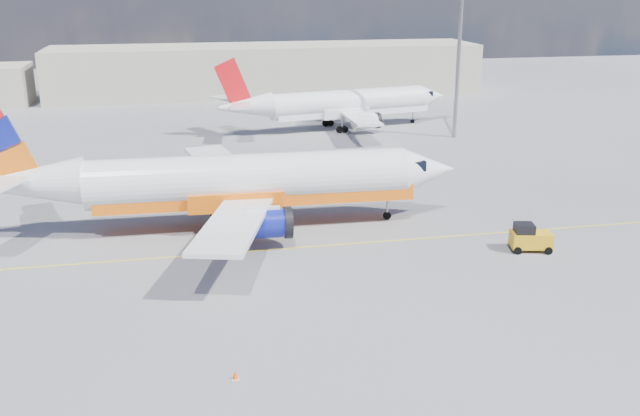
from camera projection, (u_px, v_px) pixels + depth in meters
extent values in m
plane|color=slate|center=(343.00, 260.00, 48.52)|extent=(240.00, 240.00, 0.00)
cube|color=yellow|center=(334.00, 245.00, 51.32)|extent=(70.00, 0.15, 0.01)
cube|color=#BDB6A3|center=(267.00, 70.00, 118.19)|extent=(70.00, 14.00, 8.00)
cylinder|color=white|center=(249.00, 178.00, 53.87)|extent=(24.09, 4.42, 3.71)
cone|color=white|center=(428.00, 170.00, 56.22)|extent=(4.47, 3.84, 3.71)
cone|color=white|center=(29.00, 183.00, 51.14)|extent=(7.74, 3.75, 3.52)
cube|color=black|center=(410.00, 163.00, 55.79)|extent=(1.93, 2.56, 0.76)
cube|color=orange|center=(257.00, 194.00, 54.35)|extent=(24.07, 3.77, 1.31)
cube|color=white|center=(223.00, 167.00, 61.06)|extent=(6.20, 13.53, 0.88)
cube|color=white|center=(234.00, 224.00, 46.74)|extent=(6.90, 13.54, 0.88)
cylinder|color=navy|center=(251.00, 186.00, 59.18)|extent=(3.99, 2.19, 2.07)
cylinder|color=navy|center=(263.00, 224.00, 49.98)|extent=(3.99, 2.19, 2.07)
cylinder|color=black|center=(272.00, 185.00, 59.47)|extent=(0.61, 2.31, 2.29)
cylinder|color=black|center=(288.00, 222.00, 50.27)|extent=(0.61, 2.31, 2.29)
cube|color=white|center=(14.00, 163.00, 53.92)|extent=(3.83, 5.91, 0.20)
cylinder|color=gray|center=(387.00, 203.00, 56.46)|extent=(0.20, 0.20, 2.29)
cylinder|color=black|center=(387.00, 216.00, 56.79)|extent=(0.62, 0.28, 0.61)
cylinder|color=black|center=(220.00, 212.00, 57.02)|extent=(0.99, 0.44, 0.98)
cylinder|color=black|center=(223.00, 234.00, 52.11)|extent=(0.99, 0.44, 0.98)
cylinder|color=white|center=(349.00, 102.00, 90.60)|extent=(20.98, 6.97, 3.21)
cone|color=white|center=(432.00, 96.00, 95.04)|extent=(4.30, 3.85, 3.21)
cone|color=white|center=(245.00, 106.00, 85.55)|extent=(7.05, 4.21, 3.05)
cube|color=black|center=(424.00, 93.00, 94.40)|extent=(1.98, 2.43, 0.66)
cube|color=white|center=(352.00, 110.00, 91.10)|extent=(20.88, 6.42, 1.13)
cube|color=white|center=(319.00, 102.00, 96.16)|extent=(7.46, 11.54, 0.76)
cube|color=white|center=(361.00, 118.00, 84.53)|extent=(3.68, 11.47, 0.76)
cylinder|color=white|center=(338.00, 110.00, 95.04)|extent=(3.67, 2.39, 1.79)
cylinder|color=white|center=(366.00, 121.00, 87.57)|extent=(3.67, 2.39, 1.79)
cylinder|color=black|center=(349.00, 109.00, 95.59)|extent=(0.83, 2.03, 1.98)
cylinder|color=black|center=(377.00, 120.00, 88.11)|extent=(0.83, 2.03, 1.98)
cube|color=red|center=(233.00, 83.00, 84.16)|extent=(4.40, 1.09, 5.88)
cube|color=white|center=(227.00, 98.00, 87.51)|extent=(4.08, 5.13, 0.17)
cube|color=white|center=(241.00, 106.00, 82.19)|extent=(2.66, 4.94, 0.17)
cylinder|color=gray|center=(413.00, 114.00, 94.69)|extent=(0.20, 0.20, 1.98)
cylinder|color=black|center=(413.00, 121.00, 94.97)|extent=(0.56, 0.32, 0.53)
cylinder|color=black|center=(328.00, 123.00, 92.82)|extent=(0.90, 0.51, 0.85)
cylinder|color=black|center=(342.00, 129.00, 88.83)|extent=(0.90, 0.51, 0.85)
cylinder|color=black|center=(512.00, 243.00, 50.97)|extent=(0.57, 0.32, 0.54)
cylinder|color=black|center=(518.00, 251.00, 49.54)|extent=(0.57, 0.32, 0.54)
cylinder|color=black|center=(542.00, 243.00, 50.95)|extent=(0.57, 0.32, 0.54)
cylinder|color=black|center=(549.00, 251.00, 49.52)|extent=(0.57, 0.32, 0.54)
cube|color=gold|center=(531.00, 240.00, 50.08)|extent=(3.05, 2.07, 1.07)
cube|color=black|center=(524.00, 228.00, 49.82)|extent=(1.53, 1.53, 0.64)
cube|color=white|center=(236.00, 379.00, 34.10)|extent=(0.34, 0.34, 0.03)
cone|color=#FF510A|center=(235.00, 374.00, 34.03)|extent=(0.29, 0.29, 0.45)
cylinder|color=gray|center=(459.00, 46.00, 83.14)|extent=(0.48, 0.48, 21.69)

